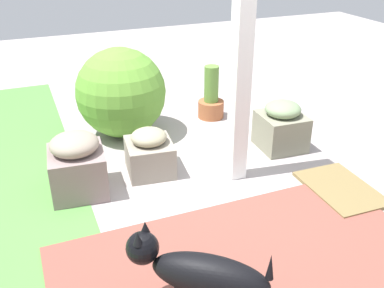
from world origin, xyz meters
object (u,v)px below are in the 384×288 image
at_px(dog, 199,273).
at_px(doormat, 341,189).
at_px(stone_planter_nearest, 281,126).
at_px(round_shrub, 121,93).
at_px(terracotta_pot_tall, 211,99).
at_px(stone_planter_far, 77,165).
at_px(stone_planter_mid, 150,153).
at_px(porch_pillar, 242,56).

distance_m(dog, doormat, 1.74).
bearing_deg(doormat, stone_planter_nearest, 3.23).
bearing_deg(round_shrub, terracotta_pot_tall, -87.11).
bearing_deg(stone_planter_far, round_shrub, -32.69).
bearing_deg(stone_planter_mid, doormat, -122.99).
bearing_deg(dog, round_shrub, -4.73).
distance_m(stone_planter_nearest, doormat, 0.87).
bearing_deg(stone_planter_nearest, stone_planter_far, 91.91).
bearing_deg(terracotta_pot_tall, stone_planter_nearest, -161.42).
height_order(porch_pillar, terracotta_pot_tall, porch_pillar).
xyz_separation_m(stone_planter_far, doormat, (-0.78, -1.95, -0.23)).
height_order(stone_planter_far, dog, dog).
distance_m(round_shrub, terracotta_pot_tall, 1.02).
xyz_separation_m(porch_pillar, stone_planter_far, (0.25, 1.27, -0.79)).
xyz_separation_m(terracotta_pot_tall, dog, (-2.49, 1.20, 0.11)).
relative_size(round_shrub, doormat, 1.28).
distance_m(porch_pillar, terracotta_pot_tall, 1.52).
relative_size(stone_planter_mid, stone_planter_far, 0.88).
height_order(round_shrub, terracotta_pot_tall, round_shrub).
xyz_separation_m(stone_planter_mid, doormat, (-0.86, -1.33, -0.17)).
bearing_deg(porch_pillar, stone_planter_far, 78.72).
distance_m(stone_planter_mid, stone_planter_far, 0.62).
height_order(porch_pillar, stone_planter_nearest, porch_pillar).
bearing_deg(stone_planter_far, dog, -165.44).
bearing_deg(porch_pillar, terracotta_pot_tall, -14.84).
xyz_separation_m(terracotta_pot_tall, doormat, (-1.76, -0.35, -0.19)).
height_order(porch_pillar, stone_planter_far, porch_pillar).
bearing_deg(stone_planter_mid, stone_planter_far, 98.06).
bearing_deg(stone_planter_nearest, stone_planter_mid, 88.94).
relative_size(stone_planter_nearest, stone_planter_far, 0.92).
height_order(porch_pillar, dog, porch_pillar).
relative_size(terracotta_pot_tall, doormat, 0.84).
xyz_separation_m(porch_pillar, stone_planter_mid, (0.34, 0.65, -0.85)).
bearing_deg(terracotta_pot_tall, dog, 154.32).
xyz_separation_m(round_shrub, dog, (-2.44, 0.20, -0.13)).
relative_size(stone_planter_mid, dog, 0.65).
xyz_separation_m(stone_planter_mid, terracotta_pot_tall, (0.89, -0.98, 0.02)).
bearing_deg(round_shrub, doormat, -141.62).
bearing_deg(porch_pillar, stone_planter_nearest, -63.52).
relative_size(stone_planter_far, dog, 0.74).
bearing_deg(porch_pillar, round_shrub, 29.58).
xyz_separation_m(porch_pillar, round_shrub, (1.18, 0.67, -0.60)).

